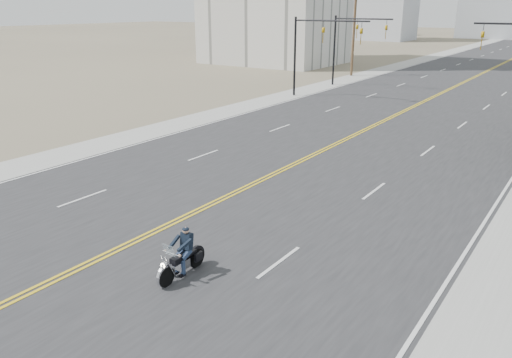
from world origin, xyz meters
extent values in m
plane|color=#776D56|center=(0.00, 0.00, 0.00)|extent=(400.00, 400.00, 0.00)
cube|color=#303033|center=(0.00, 70.00, 0.01)|extent=(20.00, 200.00, 0.01)
cube|color=#A5A5A0|center=(-11.50, 70.00, 0.01)|extent=(3.00, 200.00, 0.01)
cylinder|color=black|center=(-11.00, 32.00, 3.50)|extent=(0.20, 0.20, 7.00)
cylinder|color=black|center=(-7.50, 32.00, 6.70)|extent=(7.00, 0.14, 0.14)
imported|color=#BF8C0C|center=(-8.20, 32.00, 6.05)|extent=(0.21, 0.26, 1.30)
imported|color=#BF8C0C|center=(-4.70, 32.00, 6.05)|extent=(0.21, 0.26, 1.30)
imported|color=#BF8C0C|center=(4.70, 32.00, 6.05)|extent=(0.21, 0.26, 1.30)
cylinder|color=black|center=(-11.00, 40.00, 3.50)|extent=(0.20, 0.20, 7.00)
cylinder|color=black|center=(-8.00, 40.00, 6.70)|extent=(6.00, 0.14, 0.14)
imported|color=#BF8C0C|center=(-8.60, 40.00, 6.05)|extent=(0.21, 0.26, 1.30)
imported|color=#BF8C0C|center=(-5.60, 40.00, 6.05)|extent=(0.21, 0.26, 1.30)
cylinder|color=brown|center=(-12.50, 48.00, 5.25)|extent=(0.30, 0.30, 10.50)
cube|color=#ADB2B7|center=(-50.00, 130.00, 8.00)|extent=(12.00, 12.00, 16.00)
camera|label=1|loc=(12.56, -8.23, 7.85)|focal=35.00mm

